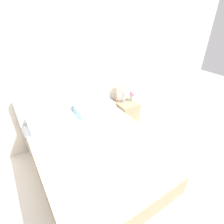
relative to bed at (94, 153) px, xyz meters
The scene contains 6 objects.
ground_plane 0.99m from the bed, 90.00° to the left, with size 12.00×12.00×0.00m, color silver.
wall_back 1.41m from the bed, 90.00° to the left, with size 8.00×0.06×2.60m.
bed is the anchor object (origin of this frame).
nightstand 1.34m from the bed, 31.75° to the left, with size 0.40×0.45×0.53m.
table_lamp 1.45m from the bed, 35.54° to the left, with size 0.24×0.24×0.40m.
flower_vase 1.52m from the bed, 29.50° to the left, with size 0.12×0.12×0.22m.
Camera 1 is at (-0.83, -2.72, 2.22)m, focal length 28.00 mm.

